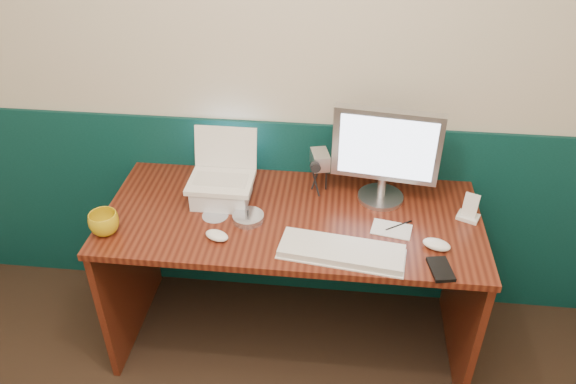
# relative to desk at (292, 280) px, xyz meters

# --- Properties ---
(back_wall) EXTENTS (3.50, 0.04, 2.50)m
(back_wall) POSITION_rel_desk_xyz_m (-0.09, 0.37, 0.88)
(back_wall) COLOR beige
(back_wall) RESTS_ON ground
(wainscot) EXTENTS (3.48, 0.02, 1.00)m
(wainscot) POSITION_rel_desk_xyz_m (-0.09, 0.36, 0.12)
(wainscot) COLOR #072E2E
(wainscot) RESTS_ON ground
(desk) EXTENTS (1.60, 0.70, 0.75)m
(desk) POSITION_rel_desk_xyz_m (0.00, 0.00, 0.00)
(desk) COLOR #3E130B
(desk) RESTS_ON ground
(laptop_riser) EXTENTS (0.24, 0.20, 0.08)m
(laptop_riser) POSITION_rel_desk_xyz_m (-0.32, 0.08, 0.42)
(laptop_riser) COLOR silver
(laptop_riser) RESTS_ON desk
(laptop) EXTENTS (0.28, 0.21, 0.23)m
(laptop) POSITION_rel_desk_xyz_m (-0.32, 0.08, 0.57)
(laptop) COLOR white
(laptop) RESTS_ON laptop_riser
(monitor) EXTENTS (0.46, 0.18, 0.45)m
(monitor) POSITION_rel_desk_xyz_m (0.38, 0.16, 0.60)
(monitor) COLOR #AEAEB3
(monitor) RESTS_ON desk
(keyboard) EXTENTS (0.49, 0.22, 0.03)m
(keyboard) POSITION_rel_desk_xyz_m (0.22, -0.24, 0.39)
(keyboard) COLOR white
(keyboard) RESTS_ON desk
(mouse_right) EXTENTS (0.12, 0.10, 0.04)m
(mouse_right) POSITION_rel_desk_xyz_m (0.59, -0.15, 0.39)
(mouse_right) COLOR white
(mouse_right) RESTS_ON desk
(mouse_left) EXTENTS (0.12, 0.09, 0.03)m
(mouse_left) POSITION_rel_desk_xyz_m (-0.28, -0.19, 0.39)
(mouse_left) COLOR white
(mouse_left) RESTS_ON desk
(mug) EXTENTS (0.15, 0.15, 0.10)m
(mug) POSITION_rel_desk_xyz_m (-0.74, -0.20, 0.42)
(mug) COLOR gold
(mug) RESTS_ON desk
(camcorder) EXTENTS (0.11, 0.13, 0.18)m
(camcorder) POSITION_rel_desk_xyz_m (0.10, 0.19, 0.47)
(camcorder) COLOR #B8B8BE
(camcorder) RESTS_ON desk
(cd_spindle) EXTENTS (0.13, 0.13, 0.03)m
(cd_spindle) POSITION_rel_desk_xyz_m (-0.18, -0.06, 0.39)
(cd_spindle) COLOR silver
(cd_spindle) RESTS_ON desk
(cd_loose_a) EXTENTS (0.11, 0.11, 0.00)m
(cd_loose_a) POSITION_rel_desk_xyz_m (-0.32, -0.04, 0.38)
(cd_loose_a) COLOR silver
(cd_loose_a) RESTS_ON desk
(pen) EXTENTS (0.11, 0.08, 0.01)m
(pen) POSITION_rel_desk_xyz_m (0.45, -0.03, 0.38)
(pen) COLOR black
(pen) RESTS_ON desk
(papers) EXTENTS (0.18, 0.14, 0.00)m
(papers) POSITION_rel_desk_xyz_m (0.42, -0.06, 0.38)
(papers) COLOR white
(papers) RESTS_ON desk
(dock) EXTENTS (0.11, 0.10, 0.02)m
(dock) POSITION_rel_desk_xyz_m (0.74, 0.06, 0.38)
(dock) COLOR white
(dock) RESTS_ON desk
(music_player) EXTENTS (0.07, 0.05, 0.10)m
(music_player) POSITION_rel_desk_xyz_m (0.74, 0.06, 0.44)
(music_player) COLOR white
(music_player) RESTS_ON dock
(pda) EXTENTS (0.10, 0.14, 0.02)m
(pda) POSITION_rel_desk_xyz_m (0.59, -0.29, 0.38)
(pda) COLOR black
(pda) RESTS_ON desk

